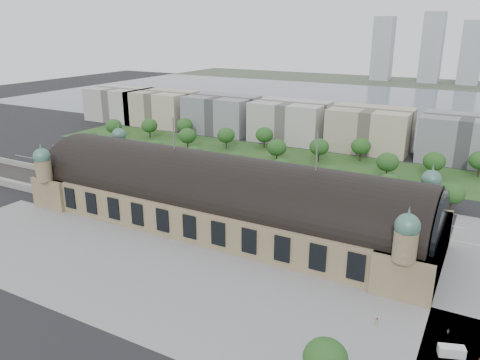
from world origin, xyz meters
The scene contains 59 objects.
ground centered at (0.00, 0.00, 0.00)m, with size 900.00×900.00×0.00m, color black.
station centered at (0.00, 0.00, 10.28)m, with size 150.00×48.40×44.30m.
track_cutting centered at (-110.00, -2.21, 0.70)m, with size 70.00×24.00×3.10m.
plaza_south centered at (10.00, -44.00, 0.00)m, with size 190.00×48.00×0.12m, color gray.
road_slab centered at (-20.00, 38.00, 0.00)m, with size 260.00×26.00×0.10m, color black.
grass_belt centered at (-15.00, 93.00, 0.00)m, with size 300.00×45.00×0.10m, color #2E5020.
petrol_station centered at (-53.91, 65.28, 2.95)m, with size 14.00×13.00×5.05m.
lake centered at (0.00, 298.00, 0.00)m, with size 700.00×320.00×0.08m, color slate.
far_shore centered at (0.00, 498.00, 0.00)m, with size 700.00×120.00×0.14m, color #44513D.
far_tower_left centered at (-60.00, 508.00, 40.00)m, with size 24.00×24.00×80.00m, color #9EA8B2.
far_tower_mid centered at (0.00, 508.00, 42.50)m, with size 24.00×24.00×85.00m, color #9EA8B2.
far_tower_right centered at (45.00, 508.00, 37.50)m, with size 24.00×24.00×75.00m, color #9EA8B2.
office_0 centered at (-170.00, 133.00, 12.00)m, with size 45.00×32.00×24.00m, color #B3B1A9.
office_1 centered at (-130.00, 133.00, 12.00)m, with size 45.00×32.00×24.00m, color #BCAE93.
office_2 centered at (-80.00, 133.00, 12.00)m, with size 45.00×32.00×24.00m, color gray.
office_3 centered at (-30.00, 133.00, 12.00)m, with size 45.00×32.00×24.00m, color #B3B1A9.
office_4 centered at (20.00, 133.00, 12.00)m, with size 45.00×32.00×24.00m, color #BCAE93.
office_5 centered at (70.00, 133.00, 12.00)m, with size 45.00×32.00×24.00m, color gray.
tree_row_0 centered at (-120.00, 53.00, 7.43)m, with size 9.60×9.60×11.52m.
tree_row_1 centered at (-96.00, 53.00, 7.43)m, with size 9.60×9.60×11.52m.
tree_row_2 centered at (-72.00, 53.00, 7.43)m, with size 9.60×9.60×11.52m.
tree_row_3 centered at (-48.00, 53.00, 7.43)m, with size 9.60×9.60×11.52m.
tree_row_4 centered at (-24.00, 53.00, 7.43)m, with size 9.60×9.60×11.52m.
tree_row_5 centered at (0.00, 53.00, 7.43)m, with size 9.60×9.60×11.52m.
tree_row_6 centered at (24.00, 53.00, 7.43)m, with size 9.60×9.60×11.52m.
tree_row_7 centered at (48.00, 53.00, 7.43)m, with size 9.60×9.60×11.52m.
tree_row_8 centered at (72.00, 53.00, 7.43)m, with size 9.60×9.60×11.52m.
tree_belt_0 centered at (-130.00, 83.00, 8.05)m, with size 10.40×10.40×12.48m.
tree_belt_1 centered at (-111.00, 95.00, 8.05)m, with size 10.40×10.40×12.48m.
tree_belt_2 centered at (-92.00, 107.00, 8.05)m, with size 10.40×10.40×12.48m.
tree_belt_3 centered at (-73.00, 83.00, 8.05)m, with size 10.40×10.40×12.48m.
tree_belt_4 centered at (-54.00, 95.00, 8.05)m, with size 10.40×10.40×12.48m.
tree_belt_5 centered at (-35.00, 107.00, 8.05)m, with size 10.40×10.40×12.48m.
tree_belt_6 centered at (-16.00, 83.00, 8.05)m, with size 10.40×10.40×12.48m.
tree_belt_7 centered at (3.00, 95.00, 8.05)m, with size 10.40×10.40×12.48m.
tree_belt_8 centered at (22.00, 107.00, 8.05)m, with size 10.40×10.40×12.48m.
tree_belt_9 centered at (41.00, 83.00, 8.05)m, with size 10.40×10.40×12.48m.
tree_belt_10 centered at (60.00, 95.00, 8.05)m, with size 10.40×10.40×12.48m.
tree_belt_11 centered at (79.00, 107.00, 8.05)m, with size 10.40×10.40×12.48m.
tree_plaza_s centered at (60.00, -60.00, 6.80)m, with size 9.00×9.00×10.64m.
traffic_car_0 centered at (-117.57, 37.00, 0.64)m, with size 1.52×3.77×1.28m, color silver.
traffic_car_1 centered at (-71.19, 38.69, 0.82)m, with size 1.73×4.97×1.64m, color #92949A.
traffic_car_3 centered at (-24.30, 46.50, 0.72)m, with size 2.02×4.96×1.44m, color maroon.
traffic_car_4 centered at (-11.51, 36.52, 0.81)m, with size 1.90×4.73×1.61m, color navy.
traffic_car_5 centered at (26.10, 48.67, 0.78)m, with size 1.65×4.72×1.56m, color #4E5055.
parked_car_0 centered at (-70.92, 25.00, 0.73)m, with size 1.55×4.44×1.46m, color black.
parked_car_1 centered at (-45.22, 25.00, 0.76)m, with size 2.53×5.48×1.52m, color maroon.
parked_car_2 centered at (-54.45, 21.00, 0.67)m, with size 1.87×4.61×1.34m, color #1C1F4E.
parked_car_3 centered at (-50.19, 25.00, 0.77)m, with size 1.81×4.50×1.53m, color #5A5D62.
parked_car_4 centered at (-53.66, 23.36, 0.83)m, with size 1.75×5.02×1.66m, color silver.
parked_car_5 centered at (-32.18, 21.95, 0.76)m, with size 2.52×5.46×1.52m, color #9B9EA3.
parked_car_6 centered at (-21.07, 22.03, 0.65)m, with size 1.81×4.45×1.29m, color black.
bus_west centered at (-25.00, 32.00, 1.66)m, with size 2.80×11.95×3.33m, color red.
bus_mid centered at (25.73, 32.00, 1.58)m, with size 2.66×11.36×3.17m, color beige.
bus_east centered at (27.46, 27.00, 1.88)m, with size 3.16×13.52×3.77m, color silver.
van_east centered at (81.17, -37.85, 1.15)m, with size 5.99×3.96×2.41m.
pedestrian_0 centered at (64.43, -34.22, 0.93)m, with size 0.91×0.52×1.86m, color gray.
pedestrian_1 centered at (86.97, -37.44, 0.80)m, with size 0.58×0.38×1.60m, color gray.
pedestrian_2 centered at (80.01, -29.84, 0.78)m, with size 0.76×0.44×1.56m, color gray.
Camera 1 is at (82.06, -134.76, 69.01)m, focal length 35.00 mm.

